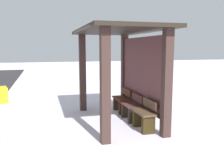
# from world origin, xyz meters

# --- Properties ---
(ground_plane) EXTENTS (60.00, 60.00, 0.00)m
(ground_plane) POSITION_xyz_m (0.00, 0.00, 0.00)
(ground_plane) COLOR silver
(bus_shelter) EXTENTS (3.48, 1.98, 2.54)m
(bus_shelter) POSITION_xyz_m (0.00, 0.21, 1.81)
(bus_shelter) COLOR #3A2622
(bus_shelter) RESTS_ON ground
(bench_left_inside) EXTENTS (0.79, 0.38, 0.74)m
(bench_left_inside) POSITION_xyz_m (-0.89, 0.43, 0.32)
(bench_left_inside) COLOR #4F2714
(bench_left_inside) RESTS_ON ground
(bench_center_inside) EXTENTS (0.79, 0.41, 0.73)m
(bench_center_inside) POSITION_xyz_m (0.00, 0.43, 0.30)
(bench_center_inside) COLOR #512C2C
(bench_center_inside) RESTS_ON ground
(bench_right_inside) EXTENTS (0.79, 0.36, 0.76)m
(bench_right_inside) POSITION_xyz_m (0.89, 0.43, 0.33)
(bench_right_inside) COLOR brown
(bench_right_inside) RESTS_ON ground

